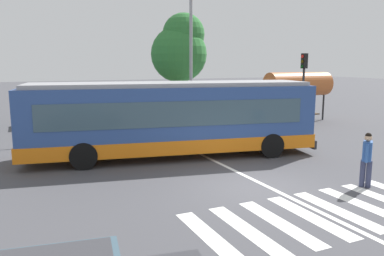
{
  "coord_description": "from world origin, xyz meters",
  "views": [
    {
      "loc": [
        -6.55,
        -9.6,
        3.79
      ],
      "look_at": [
        -0.34,
        3.89,
        1.3
      ],
      "focal_mm": 35.91,
      "sensor_mm": 36.0,
      "label": 1
    }
  ],
  "objects_px": {
    "bus_stop_shelter": "(298,85)",
    "twin_arm_street_lamp": "(191,27)",
    "background_tree_right": "(180,48)",
    "parked_car_blue": "(46,113)",
    "traffic_light_far_corner": "(304,77)",
    "city_transit_bus": "(171,118)",
    "parked_car_teal": "(89,110)",
    "parked_car_champagne": "(166,106)",
    "parked_car_black": "(129,108)",
    "parked_car_silver": "(199,104)",
    "pedestrian_crossing_street": "(367,157)"
  },
  "relations": [
    {
      "from": "city_transit_bus",
      "to": "parked_car_teal",
      "type": "bearing_deg",
      "value": 96.82
    },
    {
      "from": "parked_car_black",
      "to": "parked_car_silver",
      "type": "xyz_separation_m",
      "value": [
        5.4,
        0.0,
        0.0
      ]
    },
    {
      "from": "pedestrian_crossing_street",
      "to": "parked_car_teal",
      "type": "bearing_deg",
      "value": 106.88
    },
    {
      "from": "traffic_light_far_corner",
      "to": "bus_stop_shelter",
      "type": "bearing_deg",
      "value": 61.14
    },
    {
      "from": "parked_car_champagne",
      "to": "city_transit_bus",
      "type": "bearing_deg",
      "value": -109.79
    },
    {
      "from": "bus_stop_shelter",
      "to": "background_tree_right",
      "type": "height_order",
      "value": "background_tree_right"
    },
    {
      "from": "parked_car_blue",
      "to": "bus_stop_shelter",
      "type": "height_order",
      "value": "bus_stop_shelter"
    },
    {
      "from": "parked_car_silver",
      "to": "twin_arm_street_lamp",
      "type": "xyz_separation_m",
      "value": [
        -2.25,
        -3.45,
        5.31
      ]
    },
    {
      "from": "traffic_light_far_corner",
      "to": "background_tree_right",
      "type": "xyz_separation_m",
      "value": [
        -4.57,
        8.4,
        1.94
      ]
    },
    {
      "from": "parked_car_black",
      "to": "parked_car_silver",
      "type": "height_order",
      "value": "same"
    },
    {
      "from": "traffic_light_far_corner",
      "to": "twin_arm_street_lamp",
      "type": "relative_size",
      "value": 0.44
    },
    {
      "from": "pedestrian_crossing_street",
      "to": "traffic_light_far_corner",
      "type": "xyz_separation_m",
      "value": [
        6.29,
        10.32,
        2.01
      ]
    },
    {
      "from": "parked_car_champagne",
      "to": "twin_arm_street_lamp",
      "type": "xyz_separation_m",
      "value": [
        0.42,
        -3.42,
        5.31
      ]
    },
    {
      "from": "city_transit_bus",
      "to": "background_tree_right",
      "type": "distance_m",
      "value": 14.12
    },
    {
      "from": "parked_car_champagne",
      "to": "twin_arm_street_lamp",
      "type": "bearing_deg",
      "value": -82.93
    },
    {
      "from": "parked_car_blue",
      "to": "traffic_light_far_corner",
      "type": "distance_m",
      "value": 15.99
    },
    {
      "from": "twin_arm_street_lamp",
      "to": "background_tree_right",
      "type": "height_order",
      "value": "twin_arm_street_lamp"
    },
    {
      "from": "parked_car_teal",
      "to": "bus_stop_shelter",
      "type": "relative_size",
      "value": 0.99
    },
    {
      "from": "pedestrian_crossing_street",
      "to": "parked_car_black",
      "type": "height_order",
      "value": "pedestrian_crossing_street"
    },
    {
      "from": "parked_car_blue",
      "to": "parked_car_black",
      "type": "relative_size",
      "value": 0.98
    },
    {
      "from": "parked_car_silver",
      "to": "twin_arm_street_lamp",
      "type": "bearing_deg",
      "value": -123.16
    },
    {
      "from": "twin_arm_street_lamp",
      "to": "parked_car_blue",
      "type": "bearing_deg",
      "value": 162.3
    },
    {
      "from": "parked_car_teal",
      "to": "twin_arm_street_lamp",
      "type": "distance_m",
      "value": 8.63
    },
    {
      "from": "parked_car_silver",
      "to": "traffic_light_far_corner",
      "type": "relative_size",
      "value": 1.04
    },
    {
      "from": "parked_car_blue",
      "to": "parked_car_champagne",
      "type": "distance_m",
      "value": 8.23
    },
    {
      "from": "parked_car_blue",
      "to": "background_tree_right",
      "type": "xyz_separation_m",
      "value": [
        9.81,
        1.75,
        4.15
      ]
    },
    {
      "from": "bus_stop_shelter",
      "to": "twin_arm_street_lamp",
      "type": "height_order",
      "value": "twin_arm_street_lamp"
    },
    {
      "from": "city_transit_bus",
      "to": "parked_car_silver",
      "type": "relative_size",
      "value": 2.61
    },
    {
      "from": "parked_car_teal",
      "to": "parked_car_silver",
      "type": "relative_size",
      "value": 0.99
    },
    {
      "from": "parked_car_blue",
      "to": "parked_car_black",
      "type": "bearing_deg",
      "value": 7.21
    },
    {
      "from": "background_tree_right",
      "to": "bus_stop_shelter",
      "type": "bearing_deg",
      "value": -52.83
    },
    {
      "from": "parked_car_blue",
      "to": "twin_arm_street_lamp",
      "type": "bearing_deg",
      "value": -17.7
    },
    {
      "from": "parked_car_champagne",
      "to": "parked_car_black",
      "type": "bearing_deg",
      "value": 179.35
    },
    {
      "from": "pedestrian_crossing_street",
      "to": "bus_stop_shelter",
      "type": "bearing_deg",
      "value": 58.94
    },
    {
      "from": "parked_car_champagne",
      "to": "traffic_light_far_corner",
      "type": "relative_size",
      "value": 1.02
    },
    {
      "from": "city_transit_bus",
      "to": "twin_arm_street_lamp",
      "type": "distance_m",
      "value": 10.21
    },
    {
      "from": "parked_car_teal",
      "to": "twin_arm_street_lamp",
      "type": "relative_size",
      "value": 0.45
    },
    {
      "from": "parked_car_silver",
      "to": "pedestrian_crossing_street",
      "type": "bearing_deg",
      "value": -98.99
    },
    {
      "from": "parked_car_teal",
      "to": "parked_car_champagne",
      "type": "xyz_separation_m",
      "value": [
        5.46,
        -0.0,
        0.0
      ]
    },
    {
      "from": "parked_car_champagne",
      "to": "background_tree_right",
      "type": "bearing_deg",
      "value": 34.22
    },
    {
      "from": "traffic_light_far_corner",
      "to": "background_tree_right",
      "type": "height_order",
      "value": "background_tree_right"
    },
    {
      "from": "parked_car_black",
      "to": "parked_car_champagne",
      "type": "relative_size",
      "value": 1.02
    },
    {
      "from": "bus_stop_shelter",
      "to": "twin_arm_street_lamp",
      "type": "relative_size",
      "value": 0.46
    },
    {
      "from": "parked_car_black",
      "to": "background_tree_right",
      "type": "xyz_separation_m",
      "value": [
        4.32,
        1.06,
        4.15
      ]
    },
    {
      "from": "pedestrian_crossing_street",
      "to": "parked_car_blue",
      "type": "bearing_deg",
      "value": 115.5
    },
    {
      "from": "pedestrian_crossing_street",
      "to": "background_tree_right",
      "type": "distance_m",
      "value": 19.2
    },
    {
      "from": "city_transit_bus",
      "to": "bus_stop_shelter",
      "type": "bearing_deg",
      "value": 26.36
    },
    {
      "from": "pedestrian_crossing_street",
      "to": "twin_arm_street_lamp",
      "type": "height_order",
      "value": "twin_arm_street_lamp"
    },
    {
      "from": "city_transit_bus",
      "to": "background_tree_right",
      "type": "xyz_separation_m",
      "value": [
        5.7,
        12.49,
        3.33
      ]
    },
    {
      "from": "parked_car_black",
      "to": "bus_stop_shelter",
      "type": "height_order",
      "value": "bus_stop_shelter"
    }
  ]
}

